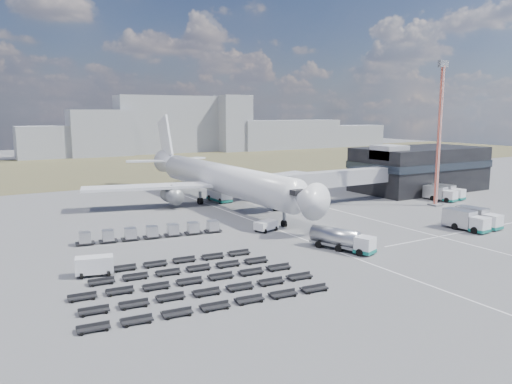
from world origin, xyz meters
TOP-DOWN VIEW (x-y plane):
  - ground at (0.00, 0.00)m, footprint 420.00×420.00m
  - grass_strip at (0.00, 110.00)m, footprint 420.00×90.00m
  - lane_markings at (9.77, 3.00)m, footprint 47.12×110.00m
  - terminal at (47.77, 23.96)m, footprint 30.40×16.40m
  - jet_bridge at (15.90, 20.42)m, footprint 30.30×3.80m
  - airliner at (0.00, 32.38)m, footprint 51.59×64.53m
  - skyline at (-6.27, 150.10)m, footprint 306.01×26.37m
  - fuel_tanker at (-1.01, -6.19)m, footprint 5.12×9.18m
  - pushback_tug at (-4.00, 8.00)m, footprint 3.98×2.92m
  - utility_van at (-31.64, -0.02)m, footprint 4.38×2.74m
  - catering_truck at (1.42, 34.76)m, footprint 2.86×6.56m
  - service_trucks_near at (24.65, -7.15)m, footprint 6.38×7.46m
  - service_trucks_far at (42.54, 12.46)m, footprint 6.70×7.60m
  - uld_row at (-20.56, 12.68)m, footprint 20.99×4.36m
  - baggage_dollies at (-23.61, -8.14)m, footprint 26.16×18.81m
  - floodlight_mast at (35.70, 8.99)m, footprint 2.60×2.13m

SIDE VIEW (x-z plane):
  - ground at x=0.00m, z-range 0.00..0.00m
  - grass_strip at x=0.00m, z-range 0.00..0.01m
  - lane_markings at x=9.77m, z-range 0.00..0.01m
  - baggage_dollies at x=-23.61m, z-range 0.00..0.65m
  - pushback_tug at x=-4.00m, z-range 0.00..1.58m
  - uld_row at x=-20.56m, z-range 0.16..1.79m
  - utility_van at x=-31.64m, z-range 0.00..2.19m
  - fuel_tanker at x=-1.01m, z-range 0.00..2.89m
  - service_trucks_far at x=42.54m, z-range 0.12..2.83m
  - catering_truck at x=1.42m, z-range 0.03..3.01m
  - service_trucks_near at x=24.65m, z-range 0.12..2.97m
  - jet_bridge at x=15.90m, z-range 1.53..8.58m
  - terminal at x=47.77m, z-range -0.25..10.75m
  - airliner at x=0.00m, z-range -3.52..14.10m
  - skyline at x=-6.27m, z-range -3.46..22.15m
  - floodlight_mast at x=35.70m, z-range 0.03..27.66m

